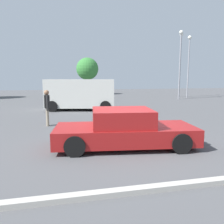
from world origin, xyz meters
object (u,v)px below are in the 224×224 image
(pedestrian, at_px, (47,105))
(light_post_far, at_px, (189,57))
(light_post_mid, at_px, (180,54))
(van_white, at_px, (80,94))
(sedan_foreground, at_px, (124,130))
(light_post_near, at_px, (181,55))
(dog, at_px, (199,137))

(pedestrian, height_order, light_post_far, light_post_far)
(pedestrian, relative_size, light_post_far, 0.24)
(light_post_mid, bearing_deg, van_white, -151.04)
(sedan_foreground, bearing_deg, pedestrian, 130.97)
(sedan_foreground, bearing_deg, light_post_near, 63.81)
(pedestrian, bearing_deg, dog, -47.70)
(light_post_far, bearing_deg, light_post_mid, -143.85)
(light_post_far, bearing_deg, pedestrian, -139.61)
(van_white, height_order, light_post_mid, light_post_mid)
(dog, bearing_deg, light_post_far, 157.80)
(pedestrian, height_order, light_post_mid, light_post_mid)
(pedestrian, xyz_separation_m, light_post_near, (15.10, 14.52, 4.07))
(sedan_foreground, xyz_separation_m, dog, (2.65, -0.31, -0.32))
(light_post_mid, bearing_deg, light_post_far, 36.15)
(pedestrian, distance_m, light_post_mid, 18.26)
(van_white, bearing_deg, pedestrian, 81.19)
(light_post_mid, relative_size, light_post_far, 1.03)
(dog, distance_m, light_post_mid, 18.62)
(pedestrian, xyz_separation_m, light_post_far, (15.33, 13.05, 3.74))
(dog, relative_size, light_post_near, 0.08)
(sedan_foreground, xyz_separation_m, van_white, (-0.66, 9.48, 0.61))
(light_post_far, bearing_deg, light_post_near, 99.00)
(van_white, height_order, light_post_far, light_post_far)
(light_post_near, distance_m, light_post_mid, 3.26)
(sedan_foreground, distance_m, pedestrian, 4.95)
(dog, bearing_deg, light_post_near, 160.31)
(pedestrian, relative_size, light_post_mid, 0.24)
(sedan_foreground, bearing_deg, dog, 0.71)
(sedan_foreground, relative_size, light_post_far, 0.68)
(van_white, relative_size, light_post_mid, 0.70)
(sedan_foreground, relative_size, light_post_near, 0.63)
(van_white, distance_m, pedestrian, 5.76)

